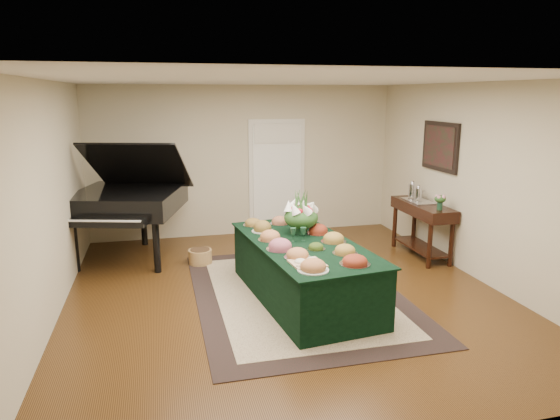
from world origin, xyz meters
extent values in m
plane|color=black|center=(0.00, 0.00, 0.00)|extent=(6.00, 6.00, 0.00)
cube|color=black|center=(0.15, -0.06, 0.01)|extent=(2.60, 3.64, 0.01)
cube|color=beige|center=(0.15, -0.06, 0.01)|extent=(2.08, 3.12, 0.01)
cube|color=silver|center=(0.60, 2.98, 1.05)|extent=(1.05, 0.04, 2.10)
cube|color=white|center=(0.60, 2.96, 1.00)|extent=(0.90, 0.06, 2.00)
cube|color=black|center=(0.17, -0.23, 0.37)|extent=(1.38, 2.54, 0.74)
cube|color=black|center=(0.17, -0.23, 0.74)|extent=(1.45, 2.60, 0.02)
cylinder|color=silver|center=(0.53, -0.31, 0.76)|extent=(0.32, 0.32, 0.01)
ellipsoid|color=#A67E30|center=(0.53, -0.31, 0.81)|extent=(0.26, 0.26, 0.09)
cylinder|color=silver|center=(-0.29, 0.72, 0.76)|extent=(0.28, 0.28, 0.01)
ellipsoid|color=olive|center=(-0.29, 0.72, 0.80)|extent=(0.23, 0.23, 0.07)
cylinder|color=silver|center=(-0.07, -0.80, 0.76)|extent=(0.30, 0.30, 0.01)
ellipsoid|color=#C47A46|center=(-0.07, -0.80, 0.80)|extent=(0.25, 0.25, 0.08)
cylinder|color=silver|center=(0.23, -0.55, 0.76)|extent=(0.22, 0.22, 0.01)
ellipsoid|color=#344F14|center=(0.23, -0.55, 0.79)|extent=(0.18, 0.18, 0.06)
cylinder|color=silver|center=(0.10, 0.70, 0.76)|extent=(0.28, 0.28, 0.01)
ellipsoid|color=#A66442|center=(0.10, 0.70, 0.80)|extent=(0.23, 0.23, 0.08)
cylinder|color=silver|center=(0.40, 0.48, 0.76)|extent=(0.27, 0.27, 0.01)
ellipsoid|color=brown|center=(0.40, 0.48, 0.82)|extent=(0.23, 0.23, 0.11)
cylinder|color=silver|center=(-0.21, -0.04, 0.76)|extent=(0.31, 0.31, 0.01)
ellipsoid|color=#C47A46|center=(-0.21, -0.04, 0.81)|extent=(0.25, 0.25, 0.09)
cylinder|color=silver|center=(0.47, 0.09, 0.76)|extent=(0.30, 0.30, 0.01)
ellipsoid|color=maroon|center=(0.47, 0.09, 0.81)|extent=(0.25, 0.25, 0.09)
cylinder|color=silver|center=(0.50, -0.78, 0.76)|extent=(0.29, 0.29, 0.01)
ellipsoid|color=#A67E30|center=(0.50, -0.78, 0.80)|extent=(0.24, 0.24, 0.08)
cylinder|color=silver|center=(0.47, -1.16, 0.76)|extent=(0.33, 0.33, 0.01)
ellipsoid|color=maroon|center=(0.47, -1.16, 0.80)|extent=(0.27, 0.27, 0.07)
cylinder|color=silver|center=(-0.22, 0.38, 0.76)|extent=(0.29, 0.29, 0.01)
ellipsoid|color=olive|center=(-0.22, 0.38, 0.81)|extent=(0.24, 0.24, 0.10)
cylinder|color=silver|center=(0.38, 0.85, 0.76)|extent=(0.26, 0.26, 0.01)
ellipsoid|color=#A66442|center=(0.38, 0.85, 0.81)|extent=(0.21, 0.21, 0.09)
cylinder|color=silver|center=(-0.18, -0.46, 0.76)|extent=(0.34, 0.34, 0.01)
ellipsoid|color=#B45A6B|center=(-0.18, -0.46, 0.81)|extent=(0.28, 0.28, 0.09)
cylinder|color=silver|center=(-0.02, -1.23, 0.76)|extent=(0.33, 0.33, 0.01)
ellipsoid|color=#C47A46|center=(-0.02, -1.23, 0.81)|extent=(0.27, 0.27, 0.09)
cube|color=tan|center=(-0.03, -1.03, 0.76)|extent=(0.38, 0.38, 0.02)
ellipsoid|color=beige|center=(-0.09, -1.00, 0.81)|extent=(0.14, 0.14, 0.08)
ellipsoid|color=beige|center=(0.05, -0.96, 0.80)|extent=(0.12, 0.12, 0.07)
cube|color=orange|center=(0.03, -1.10, 0.80)|extent=(0.11, 0.10, 0.05)
cylinder|color=#163723|center=(0.25, 0.16, 0.84)|extent=(0.18, 0.18, 0.18)
ellipsoid|color=#275020|center=(0.25, 0.16, 0.96)|extent=(0.45, 0.45, 0.29)
cylinder|color=black|center=(-2.77, 1.54, 0.38)|extent=(0.10, 0.10, 0.76)
cylinder|color=black|center=(-1.61, 1.22, 0.38)|extent=(0.10, 0.10, 0.76)
cylinder|color=black|center=(-1.82, 2.69, 0.38)|extent=(0.10, 0.10, 0.76)
cube|color=black|center=(-2.01, 2.01, 0.93)|extent=(1.91, 1.99, 0.33)
cube|color=black|center=(-2.26, 1.12, 0.81)|extent=(1.11, 0.51, 0.10)
cube|color=black|center=(-1.83, 2.11, 1.44)|extent=(1.73, 1.54, 0.84)
cylinder|color=olive|center=(-0.98, 1.44, 0.11)|extent=(0.36, 0.36, 0.22)
cylinder|color=black|center=(2.31, 0.43, 0.34)|extent=(0.07, 0.07, 0.68)
cylinder|color=black|center=(2.68, 0.43, 0.34)|extent=(0.07, 0.07, 0.68)
cylinder|color=black|center=(2.31, 1.56, 0.34)|extent=(0.07, 0.07, 0.68)
cylinder|color=black|center=(2.68, 1.56, 0.34)|extent=(0.07, 0.07, 0.68)
cube|color=black|center=(2.50, 0.99, 0.77)|extent=(0.45, 1.34, 0.18)
cube|color=black|center=(2.50, 0.99, 0.15)|extent=(0.38, 1.18, 0.03)
cube|color=silver|center=(2.50, 1.15, 0.87)|extent=(0.34, 0.58, 0.02)
cylinder|color=#163723|center=(2.50, 0.53, 0.93)|extent=(0.08, 0.08, 0.12)
ellipsoid|color=pink|center=(2.50, 0.53, 1.04)|extent=(0.19, 0.19, 0.12)
cube|color=black|center=(2.72, 0.99, 1.75)|extent=(0.04, 0.95, 0.75)
cube|color=#44121B|center=(2.69, 0.99, 1.75)|extent=(0.01, 0.82, 0.62)
camera|label=1|loc=(-1.53, -5.90, 2.53)|focal=32.00mm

